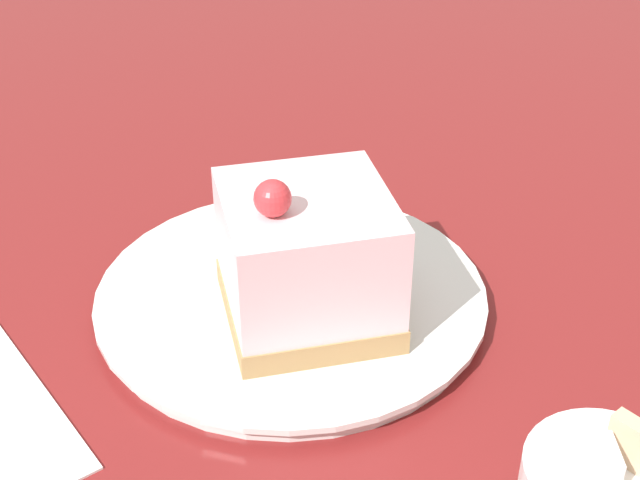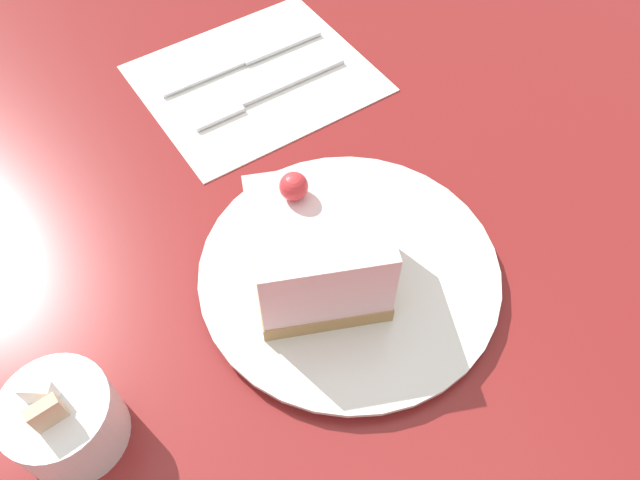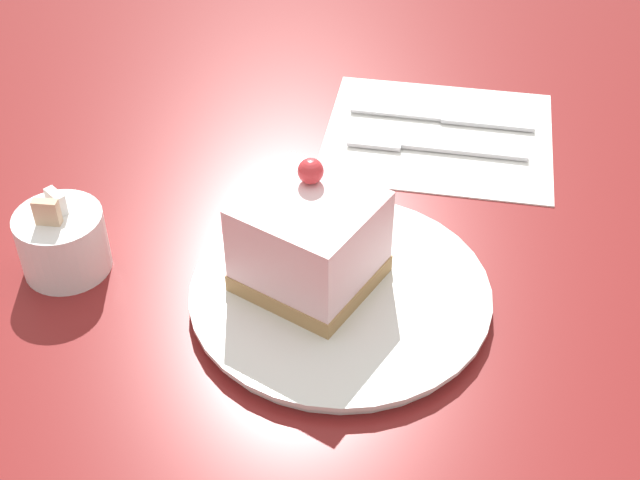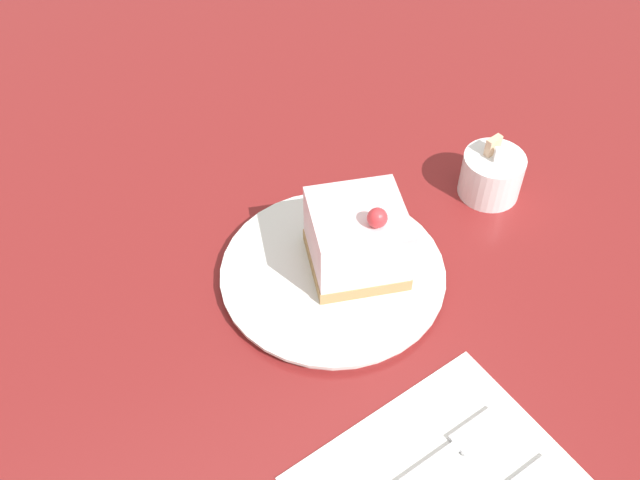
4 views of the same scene
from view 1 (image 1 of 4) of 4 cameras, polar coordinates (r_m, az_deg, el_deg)
ground_plane at (r=0.56m, az=-1.84°, el=-4.28°), size 4.00×4.00×0.00m
plate at (r=0.55m, az=-1.78°, el=-3.92°), size 0.24×0.24×0.01m
cake_slice at (r=0.50m, az=-1.33°, el=-1.30°), size 0.11×0.11×0.10m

